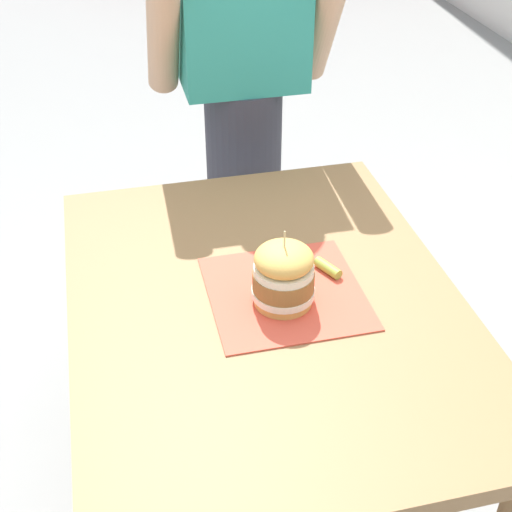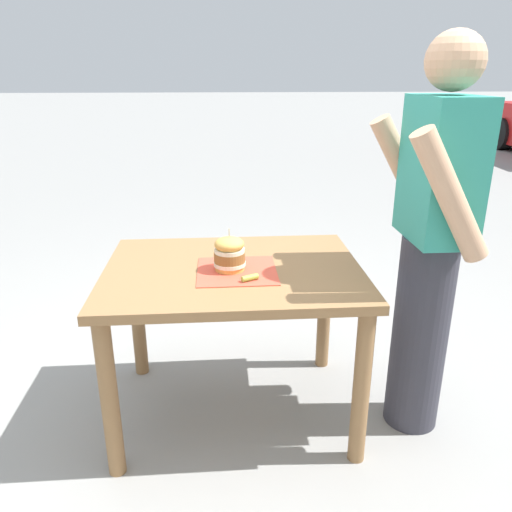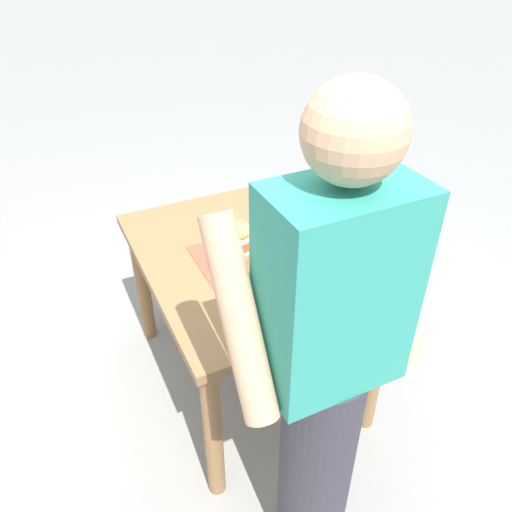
{
  "view_description": "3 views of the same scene",
  "coord_description": "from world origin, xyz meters",
  "views": [
    {
      "loc": [
        -0.3,
        -1.17,
        1.73
      ],
      "look_at": [
        0.0,
        0.1,
        0.79
      ],
      "focal_mm": 50.0,
      "sensor_mm": 36.0,
      "label": 1
    },
    {
      "loc": [
        2.02,
        -0.05,
        1.54
      ],
      "look_at": [
        0.0,
        0.1,
        0.79
      ],
      "focal_mm": 35.0,
      "sensor_mm": 36.0,
      "label": 2
    },
    {
      "loc": [
        0.71,
        1.59,
        1.94
      ],
      "look_at": [
        0.0,
        0.1,
        0.79
      ],
      "focal_mm": 35.0,
      "sensor_mm": 36.0,
      "label": 3
    }
  ],
  "objects": [
    {
      "name": "patio_table",
      "position": [
        0.0,
        0.0,
        0.62
      ],
      "size": [
        0.85,
        1.11,
        0.74
      ],
      "color": "olive",
      "rests_on": "ground"
    },
    {
      "name": "serving_paper",
      "position": [
        0.05,
        0.01,
        0.74
      ],
      "size": [
        0.34,
        0.34,
        0.0
      ],
      "primitive_type": "cube",
      "rotation": [
        0.0,
        0.0,
        -0.0
      ],
      "color": "#D64C38",
      "rests_on": "patio_table"
    },
    {
      "name": "diner_across_table",
      "position": [
        0.13,
        0.81,
        0.88
      ],
      "size": [
        0.55,
        0.35,
        1.69
      ],
      "color": "#33333D",
      "rests_on": "ground"
    },
    {
      "name": "ground_plane",
      "position": [
        0.0,
        0.0,
        0.0
      ],
      "size": [
        80.0,
        80.0,
        0.0
      ],
      "primitive_type": "plane",
      "color": "gray"
    },
    {
      "name": "sandwich",
      "position": [
        0.03,
        -0.02,
        0.82
      ],
      "size": [
        0.14,
        0.14,
        0.18
      ],
      "color": "gold",
      "rests_on": "serving_paper"
    },
    {
      "name": "pickle_spear",
      "position": [
        0.16,
        0.06,
        0.76
      ],
      "size": [
        0.05,
        0.07,
        0.02
      ],
      "primitive_type": "cylinder",
      "rotation": [
        0.0,
        1.57,
        2.02
      ],
      "color": "#8EA83D",
      "rests_on": "serving_paper"
    }
  ]
}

